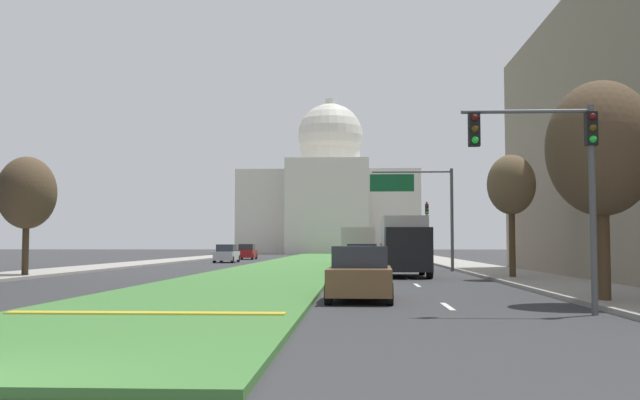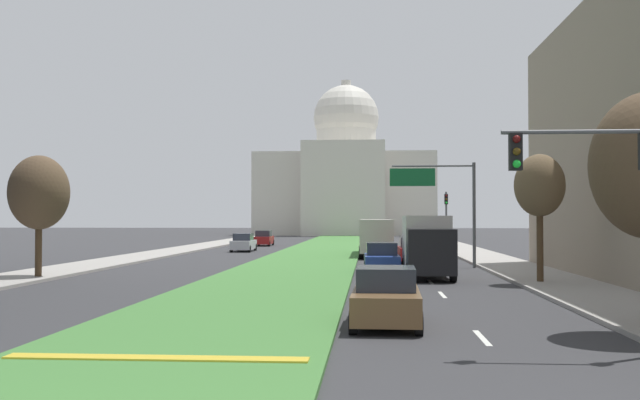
% 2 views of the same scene
% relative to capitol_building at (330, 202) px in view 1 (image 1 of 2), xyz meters
% --- Properties ---
extents(ground_plane, '(278.54, 278.54, 0.00)m').
position_rel_capitol_building_xyz_m(ground_plane, '(0.00, -62.43, -9.37)').
color(ground_plane, '#333335').
extents(grass_median, '(7.18, 113.95, 0.14)m').
position_rel_capitol_building_xyz_m(grass_median, '(0.00, -68.76, -9.30)').
color(grass_median, '#427A38').
rests_on(grass_median, ground_plane).
extents(median_curb_nose, '(6.46, 0.50, 0.04)m').
position_rel_capitol_building_xyz_m(median_curb_nose, '(0.00, -117.21, -9.21)').
color(median_curb_nose, gold).
rests_on(median_curb_nose, grass_median).
extents(lane_dashes_right, '(0.16, 45.60, 0.01)m').
position_rel_capitol_building_xyz_m(lane_dashes_right, '(7.39, -93.10, -9.36)').
color(lane_dashes_right, silver).
rests_on(lane_dashes_right, ground_plane).
extents(sidewalk_left, '(4.00, 113.95, 0.15)m').
position_rel_capitol_building_xyz_m(sidewalk_left, '(-13.18, -75.10, -9.29)').
color(sidewalk_left, '#9E9991').
rests_on(sidewalk_left, ground_plane).
extents(sidewalk_right, '(4.00, 113.95, 0.15)m').
position_rel_capitol_building_xyz_m(sidewalk_right, '(13.18, -75.10, -9.29)').
color(sidewalk_right, '#9E9991').
rests_on(sidewalk_right, ground_plane).
extents(capitol_building, '(31.24, 29.66, 28.59)m').
position_rel_capitol_building_xyz_m(capitol_building, '(0.00, 0.00, 0.00)').
color(capitol_building, beige).
rests_on(capitol_building, ground_plane).
extents(traffic_light_near_right, '(3.34, 0.35, 5.20)m').
position_rel_capitol_building_xyz_m(traffic_light_near_right, '(9.84, -115.58, -5.57)').
color(traffic_light_near_right, '#515456').
rests_on(traffic_light_near_right, ground_plane).
extents(traffic_light_far_right, '(0.28, 0.35, 5.20)m').
position_rel_capitol_building_xyz_m(traffic_light_far_right, '(10.68, -72.98, -6.05)').
color(traffic_light_far_right, '#515456').
rests_on(traffic_light_far_right, ground_plane).
extents(overhead_guide_sign, '(5.28, 0.20, 6.50)m').
position_rel_capitol_building_xyz_m(overhead_guide_sign, '(8.96, -87.39, -4.73)').
color(overhead_guide_sign, '#515456').
rests_on(overhead_guide_sign, ground_plane).
extents(street_tree_right_near, '(3.13, 3.13, 6.44)m').
position_rel_capitol_building_xyz_m(street_tree_right_near, '(11.88, -112.65, -4.91)').
color(street_tree_right_near, '#4C3823').
rests_on(street_tree_right_near, ground_plane).
extents(street_tree_left_mid, '(3.00, 3.00, 6.25)m').
position_rel_capitol_building_xyz_m(street_tree_left_mid, '(-12.17, -97.05, -5.02)').
color(street_tree_left_mid, '#4C3823').
rests_on(street_tree_left_mid, ground_plane).
extents(street_tree_right_mid, '(2.32, 2.32, 6.06)m').
position_rel_capitol_building_xyz_m(street_tree_right_mid, '(12.36, -98.14, -4.82)').
color(street_tree_right_mid, '#4C3823').
rests_on(street_tree_right_mid, ground_plane).
extents(sedan_lead_stopped, '(2.06, 4.29, 1.67)m').
position_rel_capitol_building_xyz_m(sedan_lead_stopped, '(4.96, -111.25, -8.58)').
color(sedan_lead_stopped, brown).
rests_on(sedan_lead_stopped, ground_plane).
extents(sedan_midblock, '(1.99, 4.34, 1.73)m').
position_rel_capitol_building_xyz_m(sedan_midblock, '(5.12, -92.44, -8.56)').
color(sedan_midblock, navy).
rests_on(sedan_midblock, ground_plane).
extents(sedan_distant, '(1.96, 4.50, 1.75)m').
position_rel_capitol_building_xyz_m(sedan_distant, '(7.37, -82.37, -8.55)').
color(sedan_distant, maroon).
rests_on(sedan_distant, ground_plane).
extents(sedan_far_horizon, '(1.89, 4.56, 1.66)m').
position_rel_capitol_building_xyz_m(sedan_far_horizon, '(-7.05, -67.31, -8.59)').
color(sedan_far_horizon, '#BCBCC1').
rests_on(sedan_far_horizon, ground_plane).
extents(sedan_very_far, '(1.91, 4.50, 1.68)m').
position_rel_capitol_building_xyz_m(sedan_very_far, '(-7.14, -54.30, -8.58)').
color(sedan_very_far, maroon).
rests_on(sedan_very_far, ground_plane).
extents(box_truck_delivery, '(2.40, 6.40, 3.20)m').
position_rel_capitol_building_xyz_m(box_truck_delivery, '(7.43, -94.77, -7.69)').
color(box_truck_delivery, black).
rests_on(box_truck_delivery, ground_plane).
extents(city_bus, '(2.62, 11.00, 2.95)m').
position_rel_capitol_building_xyz_m(city_bus, '(4.96, -74.30, -7.60)').
color(city_bus, beige).
rests_on(city_bus, ground_plane).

